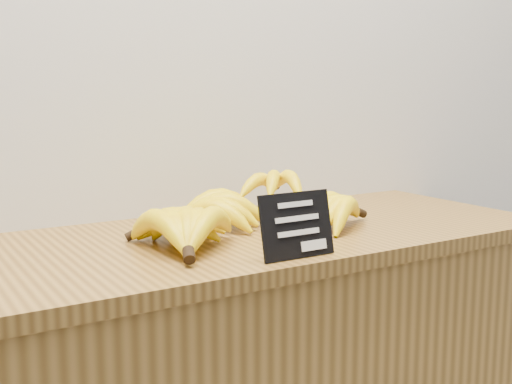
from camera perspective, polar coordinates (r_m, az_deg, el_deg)
The scene contains 3 objects.
counter_top at distance 1.32m, azimuth -1.13°, elevation -4.21°, with size 1.31×0.54×0.03m, color olive.
chalkboard_sign at distance 1.11m, azimuth 3.66°, elevation -2.96°, with size 0.14×0.01×0.11m, color black.
banana_pile at distance 1.30m, azimuth -2.06°, elevation -1.93°, with size 0.60×0.39×0.11m.
Camera 1 is at (-0.45, 1.64, 1.22)m, focal length 45.00 mm.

